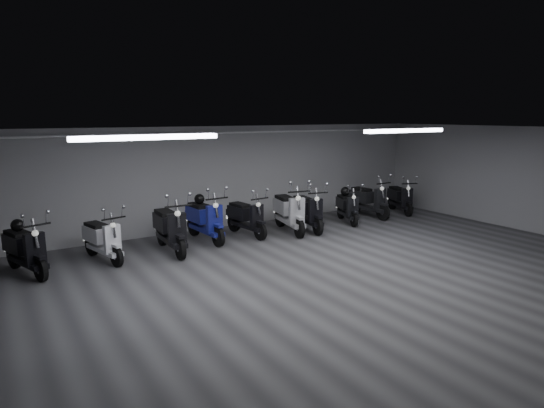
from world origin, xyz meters
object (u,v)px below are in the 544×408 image
scooter_5 (246,211)px  helmet_1 (199,199)px  scooter_7 (308,205)px  helmet_2 (17,225)px  scooter_1 (24,241)px  scooter_4 (205,213)px  scooter_2 (102,232)px  scooter_8 (348,202)px  helmet_3 (345,191)px  scooter_6 (289,205)px  scooter_10 (401,193)px  scooter_3 (170,221)px  scooter_9 (369,195)px

scooter_5 → helmet_1: size_ratio=6.83×
scooter_7 → helmet_2: size_ratio=7.45×
helmet_1 → scooter_1: bearing=-169.9°
scooter_4 → scooter_2: bearing=-176.2°
scooter_8 → helmet_3: (0.08, 0.21, 0.28)m
scooter_6 → scooter_10: 4.42m
helmet_2 → helmet_3: 8.49m
scooter_10 → helmet_3: 2.29m
scooter_3 → scooter_4: size_ratio=1.02×
scooter_5 → scooter_9: (4.28, 0.02, 0.04)m
scooter_2 → scooter_3: size_ratio=0.87×
scooter_1 → scooter_9: 9.41m
scooter_1 → scooter_7: size_ratio=0.97×
scooter_3 → scooter_4: 1.17m
scooter_1 → scooter_8: scooter_1 is taller
scooter_3 → helmet_3: bearing=5.1°
scooter_4 → helmet_3: 4.42m
scooter_2 → scooter_10: scooter_2 is taller
scooter_3 → scooter_6: scooter_6 is taller
scooter_4 → scooter_6: scooter_6 is taller
scooter_5 → scooter_6: bearing=-20.3°
scooter_6 → scooter_7: scooter_6 is taller
scooter_1 → scooter_2: size_ratio=1.06×
scooter_3 → scooter_4: scooter_3 is taller
scooter_7 → helmet_1: bearing=176.7°
scooter_7 → scooter_3: bearing=-168.9°
helmet_3 → scooter_7: bearing=-169.2°
scooter_1 → scooter_6: (6.27, 0.07, 0.07)m
helmet_3 → scooter_10: bearing=-1.5°
scooter_1 → helmet_1: 4.06m
scooter_3 → scooter_8: bearing=2.9°
scooter_1 → scooter_2: bearing=-14.4°
scooter_9 → helmet_3: 1.01m
scooter_1 → scooter_9: bearing=-16.1°
scooter_1 → scooter_10: 10.69m
scooter_5 → scooter_7: 1.75m
scooter_3 → scooter_9: (6.47, 0.39, -0.04)m
scooter_6 → scooter_4: bearing=-177.9°
scooter_8 → scooter_10: size_ratio=0.96×
scooter_10 → helmet_1: size_ratio=6.62×
scooter_9 → scooter_6: bearing=-175.7°
scooter_6 → scooter_2: bearing=-168.9°
scooter_10 → scooter_7: bearing=-155.4°
helmet_2 → helmet_1: bearing=6.6°
scooter_7 → scooter_10: bearing=14.1°
scooter_4 → scooter_5: (1.12, -0.10, -0.07)m
helmet_1 → helmet_3: size_ratio=0.96×
scooter_6 → scooter_10: bearing=13.9°
scooter_8 → helmet_2: 8.42m
scooter_6 → scooter_9: bearing=16.8°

